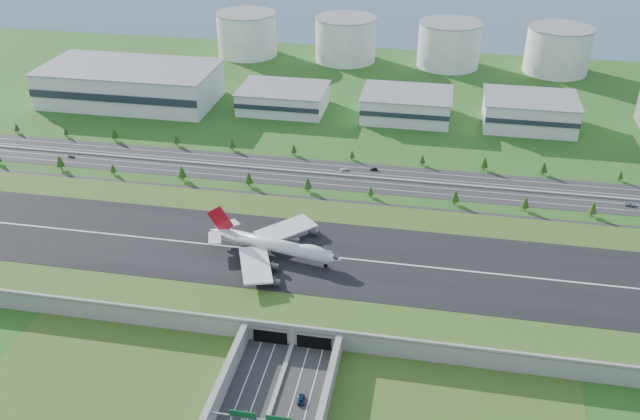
% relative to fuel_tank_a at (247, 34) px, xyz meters
% --- Properties ---
extents(ground, '(1200.00, 1200.00, 0.00)m').
position_rel_fuel_tank_a_xyz_m(ground, '(120.00, -310.00, -17.50)').
color(ground, '#235319').
rests_on(ground, ground).
extents(airfield_deck, '(520.00, 100.00, 9.20)m').
position_rel_fuel_tank_a_xyz_m(airfield_deck, '(120.00, -310.09, -13.38)').
color(airfield_deck, gray).
rests_on(airfield_deck, ground).
extents(sign_gantry_near, '(38.70, 0.70, 9.80)m').
position_rel_fuel_tank_a_xyz_m(sign_gantry_near, '(120.00, -405.04, -10.55)').
color(sign_gantry_near, gray).
rests_on(sign_gantry_near, ground).
extents(north_expressway, '(560.00, 36.00, 0.12)m').
position_rel_fuel_tank_a_xyz_m(north_expressway, '(120.00, -215.00, -17.44)').
color(north_expressway, '#28282B').
rests_on(north_expressway, ground).
extents(tree_row, '(501.36, 48.66, 8.39)m').
position_rel_fuel_tank_a_xyz_m(tree_row, '(127.52, -216.40, -12.78)').
color(tree_row, '#3D2819').
rests_on(tree_row, ground).
extents(hangar_west, '(120.00, 60.00, 25.00)m').
position_rel_fuel_tank_a_xyz_m(hangar_west, '(-50.00, -125.00, -5.00)').
color(hangar_west, silver).
rests_on(hangar_west, ground).
extents(hangar_mid_a, '(58.00, 42.00, 15.00)m').
position_rel_fuel_tank_a_xyz_m(hangar_mid_a, '(60.00, -120.00, -10.00)').
color(hangar_mid_a, silver).
rests_on(hangar_mid_a, ground).
extents(hangar_mid_b, '(58.00, 42.00, 17.00)m').
position_rel_fuel_tank_a_xyz_m(hangar_mid_b, '(145.00, -120.00, -9.00)').
color(hangar_mid_b, silver).
rests_on(hangar_mid_b, ground).
extents(hangar_mid_c, '(58.00, 42.00, 19.00)m').
position_rel_fuel_tank_a_xyz_m(hangar_mid_c, '(225.00, -120.00, -8.00)').
color(hangar_mid_c, silver).
rests_on(hangar_mid_c, ground).
extents(fuel_tank_a, '(50.00, 50.00, 35.00)m').
position_rel_fuel_tank_a_xyz_m(fuel_tank_a, '(0.00, 0.00, 0.00)').
color(fuel_tank_a, silver).
rests_on(fuel_tank_a, ground).
extents(fuel_tank_b, '(50.00, 50.00, 35.00)m').
position_rel_fuel_tank_a_xyz_m(fuel_tank_b, '(85.00, 0.00, 0.00)').
color(fuel_tank_b, silver).
rests_on(fuel_tank_b, ground).
extents(fuel_tank_c, '(50.00, 50.00, 35.00)m').
position_rel_fuel_tank_a_xyz_m(fuel_tank_c, '(170.00, 0.00, 0.00)').
color(fuel_tank_c, silver).
rests_on(fuel_tank_c, ground).
extents(fuel_tank_d, '(50.00, 50.00, 35.00)m').
position_rel_fuel_tank_a_xyz_m(fuel_tank_d, '(255.00, 0.00, 0.00)').
color(fuel_tank_d, silver).
rests_on(fuel_tank_d, ground).
extents(bay_water, '(1200.00, 260.00, 0.06)m').
position_rel_fuel_tank_a_xyz_m(bay_water, '(120.00, 170.00, -17.47)').
color(bay_water, '#3C5773').
rests_on(bay_water, ground).
extents(boeing_747, '(63.48, 59.44, 19.82)m').
position_rel_fuel_tank_a_xyz_m(boeing_747, '(101.65, -313.30, -3.86)').
color(boeing_747, silver).
rests_on(boeing_747, airfield_deck).
extents(car_0, '(1.94, 4.60, 1.55)m').
position_rel_fuel_tank_a_xyz_m(car_0, '(112.08, -398.28, -16.60)').
color(car_0, silver).
rests_on(car_0, ground).
extents(car_2, '(3.45, 5.81, 1.52)m').
position_rel_fuel_tank_a_xyz_m(car_2, '(129.34, -387.80, -16.62)').
color(car_2, '#0D1D45').
rests_on(car_2, ground).
extents(car_4, '(4.22, 1.96, 1.40)m').
position_rel_fuel_tank_a_xyz_m(car_4, '(-46.28, -221.00, -16.68)').
color(car_4, '#5E5E63').
rests_on(car_4, ground).
extents(car_5, '(4.40, 2.43, 1.37)m').
position_rel_fuel_tank_a_xyz_m(car_5, '(133.15, -204.87, -16.69)').
color(car_5, black).
rests_on(car_5, ground).
extents(car_6, '(5.93, 3.13, 1.59)m').
position_rel_fuel_tank_a_xyz_m(car_6, '(269.18, -221.75, -16.59)').
color(car_6, '#B3B3B8').
rests_on(car_6, ground).
extents(car_7, '(5.16, 3.48, 1.39)m').
position_rel_fuel_tank_a_xyz_m(car_7, '(116.40, -208.25, -16.69)').
color(car_7, white).
rests_on(car_7, ground).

